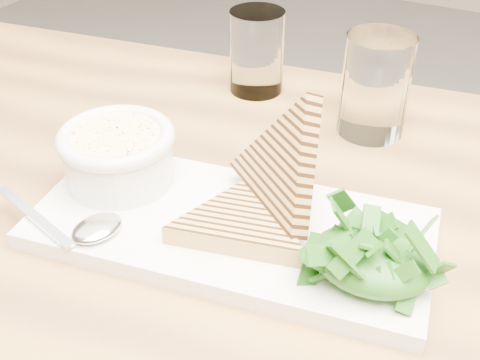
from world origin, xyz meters
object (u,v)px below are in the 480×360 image
at_px(soup_bowl, 119,161).
at_px(glass_far, 375,86).
at_px(platter, 230,229).
at_px(table_top, 230,258).
at_px(glass_near, 257,52).

xyz_separation_m(soup_bowl, glass_far, (0.18, 0.23, 0.02)).
bearing_deg(platter, table_top, -62.40).
xyz_separation_m(platter, soup_bowl, (-0.13, 0.01, 0.03)).
distance_m(platter, soup_bowl, 0.13).
distance_m(glass_near, glass_far, 0.17).
bearing_deg(glass_far, soup_bowl, -128.08).
distance_m(platter, glass_far, 0.25).
height_order(table_top, glass_far, glass_far).
height_order(platter, glass_near, glass_near).
bearing_deg(glass_near, glass_far, -11.70).
relative_size(platter, glass_far, 3.08).
bearing_deg(soup_bowl, glass_far, 51.92).
distance_m(table_top, soup_bowl, 0.14).
xyz_separation_m(table_top, glass_near, (-0.11, 0.28, 0.07)).
bearing_deg(glass_near, table_top, -68.40).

